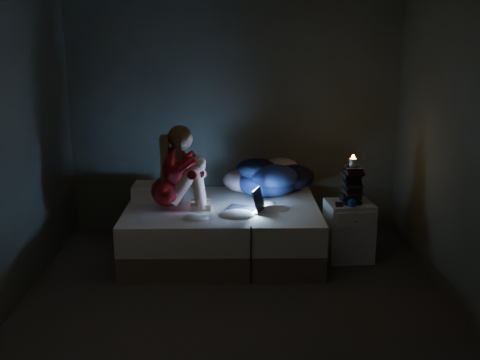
{
  "coord_description": "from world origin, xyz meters",
  "views": [
    {
      "loc": [
        -0.02,
        -4.36,
        2.18
      ],
      "look_at": [
        0.05,
        1.0,
        0.8
      ],
      "focal_mm": 43.03,
      "sensor_mm": 36.0,
      "label": 1
    }
  ],
  "objects_px": {
    "laptop": "(244,198)",
    "candle": "(353,162)",
    "woman": "(167,167)",
    "bed": "(223,230)",
    "phone": "(338,204)",
    "nightstand": "(348,231)"
  },
  "relations": [
    {
      "from": "candle",
      "to": "phone",
      "type": "bearing_deg",
      "value": -148.28
    },
    {
      "from": "bed",
      "to": "phone",
      "type": "xyz_separation_m",
      "value": [
        1.11,
        -0.2,
        0.33
      ]
    },
    {
      "from": "bed",
      "to": "woman",
      "type": "bearing_deg",
      "value": -168.3
    },
    {
      "from": "bed",
      "to": "laptop",
      "type": "distance_m",
      "value": 0.47
    },
    {
      "from": "laptop",
      "to": "woman",
      "type": "bearing_deg",
      "value": -166.89
    },
    {
      "from": "bed",
      "to": "woman",
      "type": "xyz_separation_m",
      "value": [
        -0.52,
        -0.11,
        0.67
      ]
    },
    {
      "from": "laptop",
      "to": "phone",
      "type": "relative_size",
      "value": 2.41
    },
    {
      "from": "laptop",
      "to": "candle",
      "type": "relative_size",
      "value": 4.22
    },
    {
      "from": "bed",
      "to": "woman",
      "type": "distance_m",
      "value": 0.86
    },
    {
      "from": "bed",
      "to": "laptop",
      "type": "xyz_separation_m",
      "value": [
        0.21,
        -0.18,
        0.38
      ]
    },
    {
      "from": "nightstand",
      "to": "bed",
      "type": "bearing_deg",
      "value": 168.13
    },
    {
      "from": "laptop",
      "to": "bed",
      "type": "bearing_deg",
      "value": 158.24
    },
    {
      "from": "candle",
      "to": "woman",
      "type": "bearing_deg",
      "value": 179.82
    },
    {
      "from": "nightstand",
      "to": "phone",
      "type": "bearing_deg",
      "value": -157.07
    },
    {
      "from": "woman",
      "to": "candle",
      "type": "distance_m",
      "value": 1.78
    },
    {
      "from": "woman",
      "to": "nightstand",
      "type": "xyz_separation_m",
      "value": [
        1.76,
        -0.02,
        -0.64
      ]
    },
    {
      "from": "bed",
      "to": "candle",
      "type": "distance_m",
      "value": 1.45
    },
    {
      "from": "laptop",
      "to": "nightstand",
      "type": "bearing_deg",
      "value": 21.6
    },
    {
      "from": "bed",
      "to": "candle",
      "type": "bearing_deg",
      "value": -5.17
    },
    {
      "from": "bed",
      "to": "candle",
      "type": "height_order",
      "value": "candle"
    },
    {
      "from": "bed",
      "to": "candle",
      "type": "xyz_separation_m",
      "value": [
        1.26,
        -0.11,
        0.72
      ]
    },
    {
      "from": "candle",
      "to": "laptop",
      "type": "bearing_deg",
      "value": -176.28
    }
  ]
}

